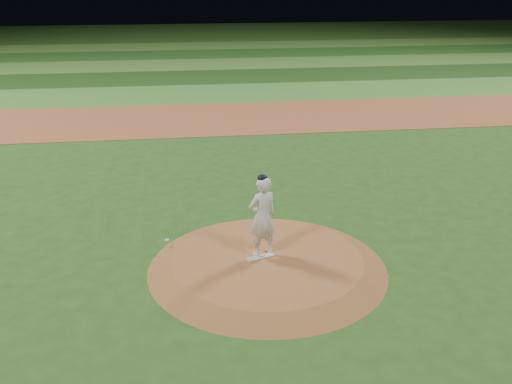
# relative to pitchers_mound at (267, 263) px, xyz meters

# --- Properties ---
(ground) EXTENTS (120.00, 120.00, 0.00)m
(ground) POSITION_rel_pitchers_mound_xyz_m (0.00, 0.00, -0.12)
(ground) COLOR #27501A
(ground) RESTS_ON ground
(infield_dirt_band) EXTENTS (70.00, 6.00, 0.02)m
(infield_dirt_band) POSITION_rel_pitchers_mound_xyz_m (0.00, 14.00, -0.12)
(infield_dirt_band) COLOR brown
(infield_dirt_band) RESTS_ON ground
(outfield_stripe_0) EXTENTS (70.00, 5.00, 0.02)m
(outfield_stripe_0) POSITION_rel_pitchers_mound_xyz_m (0.00, 19.50, -0.12)
(outfield_stripe_0) COLOR #3D792C
(outfield_stripe_0) RESTS_ON ground
(outfield_stripe_1) EXTENTS (70.00, 5.00, 0.02)m
(outfield_stripe_1) POSITION_rel_pitchers_mound_xyz_m (0.00, 24.50, -0.12)
(outfield_stripe_1) COLOR #1B4014
(outfield_stripe_1) RESTS_ON ground
(outfield_stripe_2) EXTENTS (70.00, 5.00, 0.02)m
(outfield_stripe_2) POSITION_rel_pitchers_mound_xyz_m (0.00, 29.50, -0.12)
(outfield_stripe_2) COLOR #42762B
(outfield_stripe_2) RESTS_ON ground
(outfield_stripe_3) EXTENTS (70.00, 5.00, 0.02)m
(outfield_stripe_3) POSITION_rel_pitchers_mound_xyz_m (0.00, 34.50, -0.12)
(outfield_stripe_3) COLOR #1F4D18
(outfield_stripe_3) RESTS_ON ground
(outfield_stripe_4) EXTENTS (70.00, 5.00, 0.02)m
(outfield_stripe_4) POSITION_rel_pitchers_mound_xyz_m (0.00, 39.50, -0.12)
(outfield_stripe_4) COLOR #42742A
(outfield_stripe_4) RESTS_ON ground
(outfield_stripe_5) EXTENTS (70.00, 5.00, 0.02)m
(outfield_stripe_5) POSITION_rel_pitchers_mound_xyz_m (0.00, 44.50, -0.12)
(outfield_stripe_5) COLOR #254E19
(outfield_stripe_5) RESTS_ON ground
(pitchers_mound) EXTENTS (5.50, 5.50, 0.25)m
(pitchers_mound) POSITION_rel_pitchers_mound_xyz_m (0.00, 0.00, 0.00)
(pitchers_mound) COLOR #9B5D30
(pitchers_mound) RESTS_ON ground
(pitching_rubber) EXTENTS (0.70, 0.40, 0.03)m
(pitching_rubber) POSITION_rel_pitchers_mound_xyz_m (-0.14, 0.05, 0.14)
(pitching_rubber) COLOR silver
(pitching_rubber) RESTS_ON pitchers_mound
(rosin_bag) EXTENTS (0.12, 0.12, 0.07)m
(rosin_bag) POSITION_rel_pitchers_mound_xyz_m (-2.30, 1.17, 0.16)
(rosin_bag) COLOR beige
(rosin_bag) RESTS_ON pitchers_mound
(pitcher_on_mound) EXTENTS (0.83, 0.70, 1.97)m
(pitcher_on_mound) POSITION_rel_pitchers_mound_xyz_m (-0.10, 0.21, 1.10)
(pitcher_on_mound) COLOR white
(pitcher_on_mound) RESTS_ON pitchers_mound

